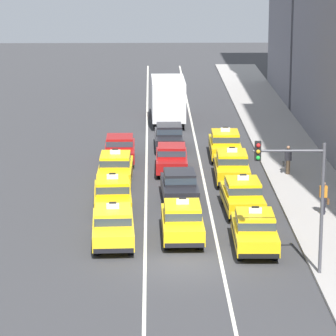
{
  "coord_description": "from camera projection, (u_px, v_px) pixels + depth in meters",
  "views": [
    {
      "loc": [
        -1.33,
        -38.73,
        13.76
      ],
      "look_at": [
        -0.43,
        11.74,
        1.3
      ],
      "focal_mm": 105.31,
      "sensor_mm": 36.0,
      "label": 1
    }
  ],
  "objects": [
    {
      "name": "ground_plane",
      "position": [
        183.0,
        266.0,
        40.91
      ],
      "size": [
        160.0,
        160.0,
        0.0
      ],
      "primitive_type": "plane",
      "color": "#353538"
    },
    {
      "name": "lane_stripe_left_center",
      "position": [
        147.0,
        156.0,
        60.3
      ],
      "size": [
        0.14,
        80.0,
        0.01
      ],
      "primitive_type": "cube",
      "color": "silver",
      "rests_on": "ground"
    },
    {
      "name": "lane_stripe_center_right",
      "position": [
        199.0,
        156.0,
        60.35
      ],
      "size": [
        0.14,
        80.0,
        0.01
      ],
      "primitive_type": "cube",
      "color": "silver",
      "rests_on": "ground"
    },
    {
      "name": "sidewalk_curb",
      "position": [
        302.0,
        175.0,
        55.58
      ],
      "size": [
        4.0,
        90.0,
        0.15
      ],
      "primitive_type": "cube",
      "color": "#9E9993",
      "rests_on": "ground"
    },
    {
      "name": "taxi_left_nearest",
      "position": [
        113.0,
        225.0,
        43.52
      ],
      "size": [
        2.0,
        4.63,
        1.96
      ],
      "color": "black",
      "rests_on": "ground"
    },
    {
      "name": "taxi_left_second",
      "position": [
        113.0,
        194.0,
        48.59
      ],
      "size": [
        2.01,
        4.63,
        1.96
      ],
      "color": "black",
      "rests_on": "ground"
    },
    {
      "name": "taxi_left_third",
      "position": [
        116.0,
        168.0,
        53.84
      ],
      "size": [
        1.87,
        4.58,
        1.96
      ],
      "color": "black",
      "rests_on": "ground"
    },
    {
      "name": "sedan_left_fourth",
      "position": [
        120.0,
        148.0,
        58.72
      ],
      "size": [
        1.82,
        4.32,
        1.58
      ],
      "color": "black",
      "rests_on": "ground"
    },
    {
      "name": "taxi_center_nearest",
      "position": [
        182.0,
        220.0,
        44.23
      ],
      "size": [
        1.87,
        4.58,
        1.96
      ],
      "color": "black",
      "rests_on": "ground"
    },
    {
      "name": "sedan_center_second",
      "position": [
        179.0,
        185.0,
        50.36
      ],
      "size": [
        1.91,
        4.36,
        1.58
      ],
      "color": "black",
      "rests_on": "ground"
    },
    {
      "name": "sedan_center_third",
      "position": [
        172.0,
        158.0,
        56.3
      ],
      "size": [
        1.82,
        4.32,
        1.58
      ],
      "color": "black",
      "rests_on": "ground"
    },
    {
      "name": "sedan_center_fourth",
      "position": [
        169.0,
        136.0,
        62.11
      ],
      "size": [
        1.8,
        4.32,
        1.58
      ],
      "color": "black",
      "rests_on": "ground"
    },
    {
      "name": "box_truck_center_fifth",
      "position": [
        168.0,
        98.0,
        70.17
      ],
      "size": [
        2.37,
        6.99,
        3.27
      ],
      "color": "black",
      "rests_on": "ground"
    },
    {
      "name": "taxi_right_nearest",
      "position": [
        255.0,
        230.0,
        42.85
      ],
      "size": [
        1.9,
        4.59,
        1.96
      ],
      "color": "black",
      "rests_on": "ground"
    },
    {
      "name": "taxi_right_second",
      "position": [
        243.0,
        195.0,
        48.37
      ],
      "size": [
        1.93,
        4.61,
        1.96
      ],
      "color": "black",
      "rests_on": "ground"
    },
    {
      "name": "taxi_right_third",
      "position": [
        232.0,
        166.0,
        54.28
      ],
      "size": [
        1.9,
        4.59,
        1.96
      ],
      "color": "black",
      "rests_on": "ground"
    },
    {
      "name": "taxi_right_fourth",
      "position": [
        225.0,
        144.0,
        59.66
      ],
      "size": [
        1.88,
        4.58,
        1.96
      ],
      "color": "black",
      "rests_on": "ground"
    },
    {
      "name": "pedestrian_near_crosswalk",
      "position": [
        323.0,
        198.0,
        47.53
      ],
      "size": [
        0.47,
        0.24,
        1.62
      ],
      "color": "#23232D",
      "rests_on": "sidewalk_curb"
    },
    {
      "name": "pedestrian_mid_block",
      "position": [
        288.0,
        160.0,
        55.24
      ],
      "size": [
        0.47,
        0.24,
        1.62
      ],
      "color": "#473828",
      "rests_on": "sidewalk_curb"
    },
    {
      "name": "traffic_light_pole",
      "position": [
        299.0,
        185.0,
        38.77
      ],
      "size": [
        2.87,
        0.33,
        5.58
      ],
      "color": "#47474C",
      "rests_on": "ground"
    }
  ]
}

